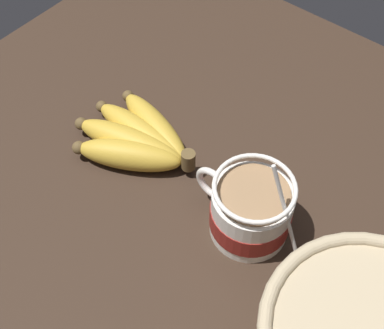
{
  "coord_description": "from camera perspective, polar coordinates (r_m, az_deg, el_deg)",
  "views": [
    {
      "loc": [
        -25.34,
        29.7,
        64.43
      ],
      "look_at": [
        1.98,
        -3.95,
        7.27
      ],
      "focal_mm": 50.0,
      "sensor_mm": 36.0,
      "label": 1
    }
  ],
  "objects": [
    {
      "name": "table",
      "position": [
        0.74,
        -0.74,
        -5.37
      ],
      "size": [
        94.97,
        94.97,
        3.0
      ],
      "color": "#332319",
      "rests_on": "ground"
    },
    {
      "name": "coffee_mug",
      "position": [
        0.68,
        6.23,
        -4.95
      ],
      "size": [
        16.23,
        10.44,
        15.37
      ],
      "color": "white",
      "rests_on": "table"
    },
    {
      "name": "banana_bunch",
      "position": [
        0.78,
        -5.82,
        2.69
      ],
      "size": [
        19.2,
        15.86,
        4.43
      ],
      "color": "brown",
      "rests_on": "table"
    }
  ]
}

